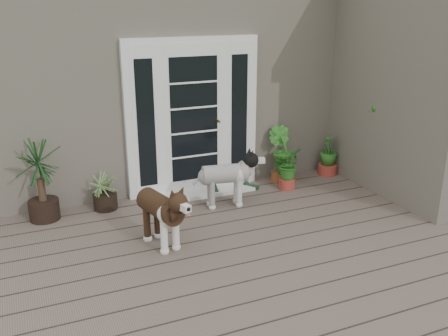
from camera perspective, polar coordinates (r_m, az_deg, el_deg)
name	(u,v)px	position (r m, az deg, el deg)	size (l,w,h in m)	color
deck	(281,260)	(5.47, 6.66, -10.48)	(6.20, 4.60, 0.12)	#6B5B4C
house_main	(164,71)	(8.78, -6.99, 11.03)	(7.40, 4.00, 3.10)	#665E54
house_wing	(428,89)	(7.54, 22.51, 8.48)	(1.60, 2.40, 3.10)	#665E54
door_unit	(193,117)	(6.86, -3.58, 5.93)	(1.90, 0.14, 2.15)	white
door_step	(199,192)	(6.99, -2.85, -2.82)	(1.60, 0.40, 0.05)	white
brindle_dog	(161,217)	(5.49, -7.33, -5.65)	(0.35, 0.83, 0.69)	#3F2817
white_dog	(225,183)	(6.48, 0.11, -1.70)	(0.34, 0.80, 0.66)	beige
spider_plant	(104,189)	(6.60, -13.66, -2.38)	(0.52, 0.52, 0.55)	#A1B26D
yucca	(41,181)	(6.43, -20.42, -1.43)	(0.70, 0.70, 1.02)	black
herb_a	(287,172)	(7.17, 7.33, -0.48)	(0.39, 0.39, 0.50)	#255017
herb_b	(281,162)	(7.41, 6.55, 0.73)	(0.42, 0.42, 0.63)	#205A19
herb_c	(328,159)	(7.87, 11.92, 1.03)	(0.32, 0.32, 0.50)	#185418
sapling	(378,139)	(7.38, 17.38, 3.26)	(0.43, 0.43, 1.46)	#235919
clog_left	(251,186)	(7.19, 3.14, -2.08)	(0.12, 0.26, 0.08)	#16371F
clog_right	(214,190)	(7.04, -1.15, -2.51)	(0.13, 0.28, 0.08)	#16381C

